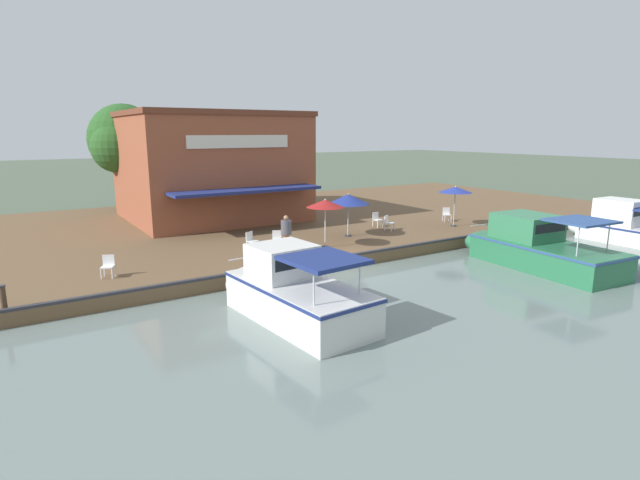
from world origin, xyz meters
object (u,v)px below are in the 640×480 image
(cafe_chair_facing_river, at_px, (447,214))
(tree_downstream_bank, at_px, (231,136))
(cafe_chair_under_first_umbrella, at_px, (251,240))
(waterfront_restaurant, at_px, (210,166))
(tree_behind_restaurant, at_px, (123,142))
(cafe_chair_back_row_seat, at_px, (388,222))
(person_near_entrance, at_px, (286,229))
(cafe_chair_far_corner_seat, at_px, (277,239))
(mooring_post, at_px, (3,297))
(patio_umbrella_far_corner, at_px, (325,204))
(patio_umbrella_near_quay_edge, at_px, (455,190))
(motorboat_distant_upstream, at_px, (531,247))
(cafe_chair_mid_patio, at_px, (377,219))
(motorboat_fourth_along, at_px, (624,227))
(motorboat_mid_row, at_px, (288,290))
(cafe_chair_beside_entrance, at_px, (108,265))

(cafe_chair_facing_river, relative_size, tree_downstream_bank, 0.12)
(cafe_chair_under_first_umbrella, bearing_deg, waterfront_restaurant, 169.84)
(waterfront_restaurant, bearing_deg, tree_behind_restaurant, -137.66)
(cafe_chair_back_row_seat, height_order, person_near_entrance, person_near_entrance)
(cafe_chair_back_row_seat, relative_size, tree_downstream_bank, 0.12)
(cafe_chair_far_corner_seat, relative_size, mooring_post, 1.06)
(patio_umbrella_far_corner, bearing_deg, mooring_post, -82.17)
(patio_umbrella_near_quay_edge, bearing_deg, motorboat_distant_upstream, -17.83)
(patio_umbrella_far_corner, xyz_separation_m, cafe_chair_mid_patio, (-2.83, 5.47, -1.65))
(mooring_post, distance_m, tree_downstream_bank, 23.76)
(waterfront_restaurant, xyz_separation_m, cafe_chair_far_corner_seat, (10.19, -0.59, -2.86))
(cafe_chair_under_first_umbrella, xyz_separation_m, cafe_chair_mid_patio, (-1.37, 8.68, 0.00))
(cafe_chair_mid_patio, height_order, cafe_chair_back_row_seat, same)
(waterfront_restaurant, distance_m, cafe_chair_back_row_seat, 12.12)
(cafe_chair_far_corner_seat, xyz_separation_m, tree_downstream_bank, (-14.80, 3.98, 4.67))
(cafe_chair_back_row_seat, relative_size, motorboat_fourth_along, 0.13)
(patio_umbrella_far_corner, distance_m, cafe_chair_back_row_seat, 5.81)
(patio_umbrella_far_corner, relative_size, motorboat_mid_row, 0.36)
(cafe_chair_under_first_umbrella, height_order, mooring_post, cafe_chair_under_first_umbrella)
(tree_downstream_bank, bearing_deg, cafe_chair_far_corner_seat, -15.05)
(cafe_chair_under_first_umbrella, bearing_deg, tree_downstream_bank, 160.38)
(patio_umbrella_near_quay_edge, height_order, cafe_chair_facing_river, patio_umbrella_near_quay_edge)
(cafe_chair_facing_river, bearing_deg, tree_behind_restaurant, -131.17)
(tree_downstream_bank, bearing_deg, motorboat_distant_upstream, 13.73)
(waterfront_restaurant, bearing_deg, tree_downstream_bank, 143.74)
(patio_umbrella_far_corner, bearing_deg, cafe_chair_under_first_umbrella, -114.40)
(person_near_entrance, height_order, motorboat_distant_upstream, motorboat_distant_upstream)
(tree_behind_restaurant, bearing_deg, patio_umbrella_far_corner, 19.72)
(waterfront_restaurant, xyz_separation_m, cafe_chair_beside_entrance, (11.01, -8.31, -2.86))
(waterfront_restaurant, bearing_deg, motorboat_distant_upstream, 26.78)
(waterfront_restaurant, bearing_deg, cafe_chair_under_first_umbrella, -10.16)
(waterfront_restaurant, height_order, motorboat_fourth_along, waterfront_restaurant)
(motorboat_mid_row, bearing_deg, waterfront_restaurant, 167.45)
(cafe_chair_back_row_seat, bearing_deg, cafe_chair_mid_patio, 173.01)
(patio_umbrella_far_corner, height_order, cafe_chair_beside_entrance, patio_umbrella_far_corner)
(mooring_post, bearing_deg, cafe_chair_under_first_umbrella, 108.13)
(cafe_chair_far_corner_seat, relative_size, motorboat_fourth_along, 0.13)
(waterfront_restaurant, height_order, motorboat_distant_upstream, waterfront_restaurant)
(tree_behind_restaurant, bearing_deg, person_near_entrance, 13.14)
(cafe_chair_facing_river, bearing_deg, person_near_entrance, -81.77)
(cafe_chair_far_corner_seat, bearing_deg, cafe_chair_facing_river, 93.99)
(mooring_post, relative_size, tree_behind_restaurant, 0.11)
(patio_umbrella_far_corner, height_order, cafe_chair_back_row_seat, patio_umbrella_far_corner)
(motorboat_mid_row, bearing_deg, cafe_chair_mid_patio, 128.81)
(cafe_chair_under_first_umbrella, xyz_separation_m, motorboat_fourth_along, (7.32, 19.07, -0.18))
(cafe_chair_facing_river, bearing_deg, mooring_post, -80.91)
(cafe_chair_far_corner_seat, height_order, cafe_chair_beside_entrance, same)
(cafe_chair_beside_entrance, height_order, motorboat_fourth_along, motorboat_fourth_along)
(patio_umbrella_near_quay_edge, distance_m, mooring_post, 22.83)
(patio_umbrella_near_quay_edge, bearing_deg, mooring_post, -83.96)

